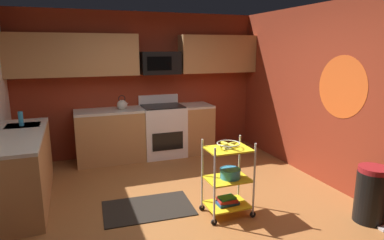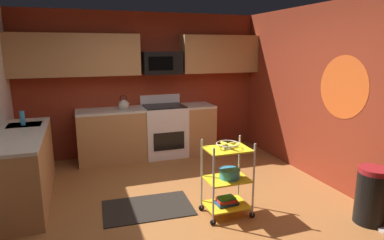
{
  "view_description": "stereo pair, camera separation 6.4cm",
  "coord_description": "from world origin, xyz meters",
  "px_view_note": "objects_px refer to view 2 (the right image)",
  "views": [
    {
      "loc": [
        -1.22,
        -3.6,
        1.97
      ],
      "look_at": [
        0.22,
        0.3,
        1.05
      ],
      "focal_mm": 30.64,
      "sensor_mm": 36.0,
      "label": 1
    },
    {
      "loc": [
        -1.16,
        -3.62,
        1.97
      ],
      "look_at": [
        0.22,
        0.3,
        1.05
      ],
      "focal_mm": 30.64,
      "sensor_mm": 36.0,
      "label": 2
    }
  ],
  "objects_px": {
    "oven_range": "(164,130)",
    "rolling_cart": "(227,179)",
    "fruit_bowl": "(228,145)",
    "kettle": "(124,105)",
    "microwave": "(162,63)",
    "book_stack": "(226,201)",
    "trash_can": "(372,196)",
    "mixing_bowl_large": "(230,173)",
    "dish_soap_bottle": "(22,118)"
  },
  "relations": [
    {
      "from": "microwave",
      "to": "kettle",
      "type": "xyz_separation_m",
      "value": [
        -0.72,
        -0.11,
        -0.7
      ]
    },
    {
      "from": "book_stack",
      "to": "trash_can",
      "type": "xyz_separation_m",
      "value": [
        1.47,
        -0.72,
        0.16
      ]
    },
    {
      "from": "mixing_bowl_large",
      "to": "dish_soap_bottle",
      "type": "distance_m",
      "value": 2.93
    },
    {
      "from": "microwave",
      "to": "dish_soap_bottle",
      "type": "distance_m",
      "value": 2.48
    },
    {
      "from": "oven_range",
      "to": "rolling_cart",
      "type": "distance_m",
      "value": 2.45
    },
    {
      "from": "rolling_cart",
      "to": "trash_can",
      "type": "relative_size",
      "value": 1.39
    },
    {
      "from": "book_stack",
      "to": "kettle",
      "type": "xyz_separation_m",
      "value": [
        -0.85,
        2.44,
        0.83
      ]
    },
    {
      "from": "rolling_cart",
      "to": "dish_soap_bottle",
      "type": "distance_m",
      "value": 2.92
    },
    {
      "from": "trash_can",
      "to": "mixing_bowl_large",
      "type": "bearing_deg",
      "value": 153.45
    },
    {
      "from": "mixing_bowl_large",
      "to": "book_stack",
      "type": "height_order",
      "value": "mixing_bowl_large"
    },
    {
      "from": "kettle",
      "to": "dish_soap_bottle",
      "type": "xyz_separation_m",
      "value": [
        -1.49,
        -0.79,
        0.02
      ]
    },
    {
      "from": "mixing_bowl_large",
      "to": "trash_can",
      "type": "xyz_separation_m",
      "value": [
        1.44,
        -0.72,
        -0.19
      ]
    },
    {
      "from": "microwave",
      "to": "book_stack",
      "type": "distance_m",
      "value": 2.97
    },
    {
      "from": "rolling_cart",
      "to": "kettle",
      "type": "bearing_deg",
      "value": 109.24
    },
    {
      "from": "rolling_cart",
      "to": "fruit_bowl",
      "type": "xyz_separation_m",
      "value": [
        0.0,
        0.0,
        0.42
      ]
    },
    {
      "from": "oven_range",
      "to": "rolling_cart",
      "type": "xyz_separation_m",
      "value": [
        0.13,
        -2.44,
        -0.03
      ]
    },
    {
      "from": "microwave",
      "to": "trash_can",
      "type": "relative_size",
      "value": 1.06
    },
    {
      "from": "dish_soap_bottle",
      "to": "trash_can",
      "type": "relative_size",
      "value": 0.3
    },
    {
      "from": "rolling_cart",
      "to": "book_stack",
      "type": "height_order",
      "value": "rolling_cart"
    },
    {
      "from": "oven_range",
      "to": "kettle",
      "type": "xyz_separation_m",
      "value": [
        -0.72,
        -0.0,
        0.52
      ]
    },
    {
      "from": "oven_range",
      "to": "microwave",
      "type": "distance_m",
      "value": 1.23
    },
    {
      "from": "oven_range",
      "to": "rolling_cart",
      "type": "bearing_deg",
      "value": -87.02
    },
    {
      "from": "rolling_cart",
      "to": "kettle",
      "type": "xyz_separation_m",
      "value": [
        -0.85,
        2.44,
        0.54
      ]
    },
    {
      "from": "mixing_bowl_large",
      "to": "book_stack",
      "type": "distance_m",
      "value": 0.35
    },
    {
      "from": "mixing_bowl_large",
      "to": "kettle",
      "type": "height_order",
      "value": "kettle"
    },
    {
      "from": "dish_soap_bottle",
      "to": "kettle",
      "type": "bearing_deg",
      "value": 27.84
    },
    {
      "from": "oven_range",
      "to": "rolling_cart",
      "type": "relative_size",
      "value": 1.2
    },
    {
      "from": "book_stack",
      "to": "dish_soap_bottle",
      "type": "height_order",
      "value": "dish_soap_bottle"
    },
    {
      "from": "microwave",
      "to": "dish_soap_bottle",
      "type": "xyz_separation_m",
      "value": [
        -2.21,
        -0.89,
        -0.68
      ]
    },
    {
      "from": "fruit_bowl",
      "to": "microwave",
      "type": "bearing_deg",
      "value": 92.87
    },
    {
      "from": "dish_soap_bottle",
      "to": "book_stack",
      "type": "bearing_deg",
      "value": -35.21
    },
    {
      "from": "kettle",
      "to": "trash_can",
      "type": "bearing_deg",
      "value": -53.67
    },
    {
      "from": "book_stack",
      "to": "fruit_bowl",
      "type": "bearing_deg",
      "value": 135.0
    },
    {
      "from": "trash_can",
      "to": "kettle",
      "type": "bearing_deg",
      "value": 126.33
    },
    {
      "from": "microwave",
      "to": "rolling_cart",
      "type": "relative_size",
      "value": 0.77
    },
    {
      "from": "fruit_bowl",
      "to": "kettle",
      "type": "distance_m",
      "value": 2.58
    },
    {
      "from": "dish_soap_bottle",
      "to": "rolling_cart",
      "type": "bearing_deg",
      "value": -35.21
    },
    {
      "from": "microwave",
      "to": "book_stack",
      "type": "bearing_deg",
      "value": -87.13
    },
    {
      "from": "book_stack",
      "to": "trash_can",
      "type": "relative_size",
      "value": 0.4
    },
    {
      "from": "mixing_bowl_large",
      "to": "oven_range",
      "type": "bearing_deg",
      "value": 93.76
    },
    {
      "from": "book_stack",
      "to": "dish_soap_bottle",
      "type": "xyz_separation_m",
      "value": [
        -2.34,
        1.65,
        0.85
      ]
    },
    {
      "from": "microwave",
      "to": "fruit_bowl",
      "type": "relative_size",
      "value": 2.57
    },
    {
      "from": "dish_soap_bottle",
      "to": "microwave",
      "type": "bearing_deg",
      "value": 22.02
    },
    {
      "from": "rolling_cart",
      "to": "mixing_bowl_large",
      "type": "xyz_separation_m",
      "value": [
        0.03,
        0.0,
        0.07
      ]
    },
    {
      "from": "rolling_cart",
      "to": "dish_soap_bottle",
      "type": "xyz_separation_m",
      "value": [
        -2.34,
        1.65,
        0.57
      ]
    },
    {
      "from": "fruit_bowl",
      "to": "book_stack",
      "type": "relative_size",
      "value": 1.02
    },
    {
      "from": "oven_range",
      "to": "kettle",
      "type": "bearing_deg",
      "value": -179.69
    },
    {
      "from": "kettle",
      "to": "rolling_cart",
      "type": "bearing_deg",
      "value": -70.76
    },
    {
      "from": "kettle",
      "to": "trash_can",
      "type": "height_order",
      "value": "kettle"
    },
    {
      "from": "mixing_bowl_large",
      "to": "dish_soap_bottle",
      "type": "relative_size",
      "value": 1.26
    }
  ]
}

